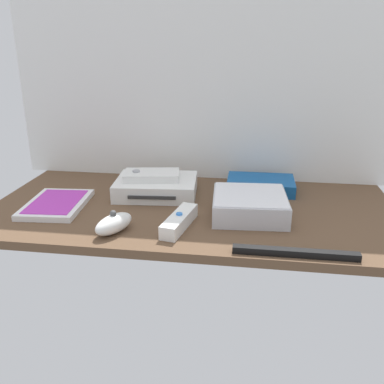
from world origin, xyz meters
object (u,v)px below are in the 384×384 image
object	(u,v)px
game_case	(56,204)
network_router	(260,185)
remote_classic_pad	(151,175)
remote_nunchuk	(114,224)
game_console	(156,187)
remote_wand	(179,221)
sensor_bar	(295,253)
mini_computer	(250,205)

from	to	relation	value
game_case	network_router	world-z (taller)	network_router
network_router	remote_classic_pad	size ratio (longest dim) A/B	1.16
game_case	remote_nunchuk	bearing A→B (deg)	-36.69
game_console	network_router	bearing A→B (deg)	9.68
game_console	remote_wand	bearing A→B (deg)	-68.62
remote_wand	sensor_bar	distance (cm)	26.11
remote_nunchuk	sensor_bar	distance (cm)	38.07
remote_wand	remote_nunchuk	distance (cm)	14.21
sensor_bar	remote_classic_pad	bearing A→B (deg)	140.17
game_console	game_case	bearing A→B (deg)	-156.37
remote_wand	remote_nunchuk	world-z (taller)	remote_nunchuk
mini_computer	remote_classic_pad	distance (cm)	28.06
game_case	remote_classic_pad	size ratio (longest dim) A/B	1.29
network_router	remote_wand	distance (cm)	32.15
network_router	remote_classic_pad	world-z (taller)	remote_classic_pad
game_case	network_router	size ratio (longest dim) A/B	1.11
remote_wand	sensor_bar	bearing A→B (deg)	-11.02
game_console	remote_nunchuk	world-z (taller)	remote_nunchuk
game_console	sensor_bar	bearing A→B (deg)	-45.66
mini_computer	game_case	world-z (taller)	mini_computer
game_console	mini_computer	bearing A→B (deg)	-28.00
game_console	remote_wand	world-z (taller)	game_console
mini_computer	network_router	xyz separation A→B (cm)	(2.75, 17.73, -0.94)
mini_computer	game_case	bearing A→B (deg)	-178.09
remote_nunchuk	game_case	bearing A→B (deg)	174.48
mini_computer	game_console	bearing A→B (deg)	156.76
remote_nunchuk	sensor_bar	size ratio (longest dim) A/B	0.45
game_case	remote_wand	size ratio (longest dim) A/B	1.31
game_console	mini_computer	xyz separation A→B (cm)	(24.79, -10.65, 0.44)
remote_nunchuk	sensor_bar	world-z (taller)	remote_nunchuk
remote_nunchuk	mini_computer	bearing A→B (deg)	52.06
game_console	sensor_bar	world-z (taller)	game_console
mini_computer	remote_wand	size ratio (longest dim) A/B	1.19
remote_classic_pad	sensor_bar	world-z (taller)	remote_classic_pad
remote_wand	remote_nunchuk	bearing A→B (deg)	-150.60
remote_wand	remote_classic_pad	bearing A→B (deg)	130.00
remote_wand	remote_classic_pad	distance (cm)	22.44
game_case	remote_nunchuk	world-z (taller)	remote_nunchuk
mini_computer	remote_classic_pad	xyz separation A→B (cm)	(-25.94, 10.34, 2.77)
game_case	remote_classic_pad	xyz separation A→B (cm)	(21.47, 11.91, 4.65)
mini_computer	network_router	world-z (taller)	mini_computer
mini_computer	sensor_bar	size ratio (longest dim) A/B	0.75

